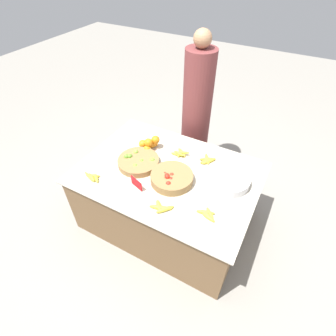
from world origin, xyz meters
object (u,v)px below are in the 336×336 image
(metal_bowl, at_px, (228,180))
(vendor_person, at_px, (196,115))
(lime_bowl, at_px, (138,161))
(price_sign, at_px, (136,183))
(tomato_basket, at_px, (171,178))

(metal_bowl, xyz_separation_m, vendor_person, (-0.65, 0.77, 0.06))
(lime_bowl, height_order, price_sign, price_sign)
(tomato_basket, xyz_separation_m, vendor_person, (-0.21, 0.99, 0.05))
(price_sign, bearing_deg, metal_bowl, 50.76)
(vendor_person, bearing_deg, metal_bowl, -49.83)
(price_sign, distance_m, vendor_person, 1.20)
(lime_bowl, relative_size, tomato_basket, 1.04)
(tomato_basket, height_order, vendor_person, vendor_person)
(vendor_person, bearing_deg, tomato_basket, -78.05)
(metal_bowl, relative_size, price_sign, 2.77)
(metal_bowl, bearing_deg, lime_bowl, -168.57)
(lime_bowl, xyz_separation_m, price_sign, (0.16, -0.26, 0.02))
(tomato_basket, height_order, metal_bowl, tomato_basket)
(lime_bowl, xyz_separation_m, metal_bowl, (0.83, 0.17, 0.01))
(lime_bowl, height_order, vendor_person, vendor_person)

